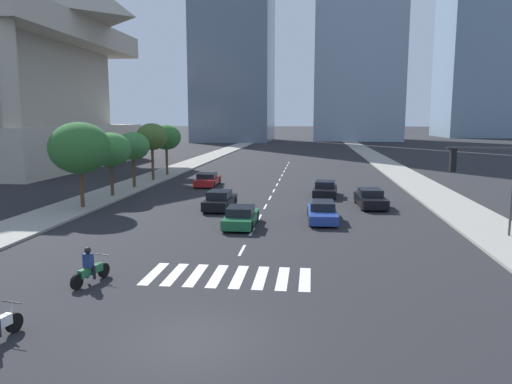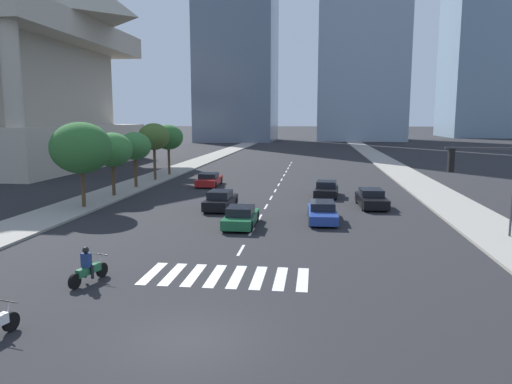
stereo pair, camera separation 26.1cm
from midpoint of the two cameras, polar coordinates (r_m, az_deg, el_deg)
The scene contains 17 objects.
ground_plane at distance 14.84m, azimuth -7.42°, elevation -17.05°, with size 800.00×800.00×0.00m, color #232326.
sidewalk_east at distance 44.60m, azimuth 20.38°, elevation -0.06°, with size 4.00×260.00×0.15m, color gray.
sidewalk_west at distance 46.68m, azimuth -14.61°, elevation 0.57°, with size 4.00×260.00×0.15m, color gray.
crosswalk_near at distance 20.16m, azimuth -3.19°, elevation -9.91°, with size 6.75×2.93×0.01m.
lane_divider_center at distance 47.36m, azimuth 2.85°, elevation 0.87°, with size 0.14×50.00×0.01m.
motorcycle_third at distance 20.25m, azimuth -18.88°, elevation -8.57°, with size 0.88×2.10×1.49m.
sedan_black_0 at distance 40.56m, azimuth 8.50°, elevation 0.30°, with size 2.14×4.37×1.28m.
sedan_black_1 at distance 34.52m, azimuth -4.00°, elevation -1.03°, with size 1.87×4.34×1.36m.
sedan_black_2 at distance 36.39m, azimuth 13.70°, elevation -0.78°, with size 2.08×4.65×1.30m.
sedan_green_3 at distance 29.01m, azimuth -1.54°, elevation -2.97°, with size 1.77×4.24×1.24m.
sedan_blue_4 at distance 30.87m, azimuth 8.09°, elevation -2.36°, with size 1.90×4.80×1.22m.
sedan_red_5 at distance 46.73m, azimuth -5.41°, elevation 1.45°, with size 2.03×4.76×1.24m.
street_tree_nearest at distance 36.38m, azimuth -19.81°, elevation 4.93°, with size 4.28×4.28×6.05m.
street_tree_second at distance 41.14m, azimuth -16.49°, elevation 4.80°, with size 3.29×3.29×5.17m.
street_tree_third at distance 45.73m, azimuth -14.00°, elevation 5.28°, with size 3.00×3.00×5.07m.
street_tree_fourth at distance 50.76m, azimuth -11.84°, elevation 6.40°, with size 3.21×3.21×5.82m.
street_tree_fifth at distance 55.41m, azimuth -10.20°, elevation 6.38°, with size 3.30×3.30×5.61m.
Camera 2 is at (3.59, -12.91, 6.43)m, focal length 33.81 mm.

